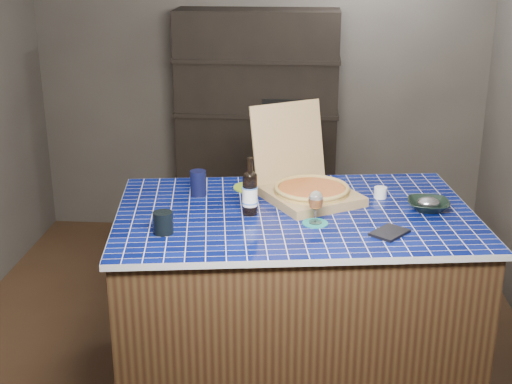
# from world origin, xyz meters

# --- Properties ---
(room) EXTENTS (3.50, 3.50, 3.50)m
(room) POSITION_xyz_m (0.00, 0.00, 1.25)
(room) COLOR #523723
(room) RESTS_ON ground
(shelving_unit) EXTENTS (1.20, 0.41, 1.80)m
(shelving_unit) POSITION_xyz_m (0.00, 1.53, 0.90)
(shelving_unit) COLOR black
(shelving_unit) RESTS_ON floor
(kitchen_island) EXTENTS (1.94, 1.38, 0.99)m
(kitchen_island) POSITION_xyz_m (0.34, -0.40, 0.49)
(kitchen_island) COLOR #47321C
(kitchen_island) RESTS_ON floor
(pizza_box) EXTENTS (0.64, 0.67, 0.47)m
(pizza_box) POSITION_xyz_m (0.41, -0.21, 1.05)
(pizza_box) COLOR tan
(pizza_box) RESTS_ON kitchen_island
(mead_bottle) EXTENTS (0.08, 0.08, 0.29)m
(mead_bottle) POSITION_xyz_m (0.12, -0.45, 1.10)
(mead_bottle) COLOR black
(mead_bottle) RESTS_ON kitchen_island
(teal_trivet) EXTENTS (0.13, 0.13, 0.01)m
(teal_trivet) POSITION_xyz_m (0.44, -0.55, 0.99)
(teal_trivet) COLOR #187E7A
(teal_trivet) RESTS_ON kitchen_island
(wine_glass) EXTENTS (0.07, 0.07, 0.16)m
(wine_glass) POSITION_xyz_m (0.44, -0.55, 1.10)
(wine_glass) COLOR white
(wine_glass) RESTS_ON teal_trivet
(tumbler) EXTENTS (0.09, 0.09, 0.10)m
(tumbler) POSITION_xyz_m (-0.27, -0.72, 1.04)
(tumbler) COLOR black
(tumbler) RESTS_ON kitchen_island
(dvd_case) EXTENTS (0.20, 0.21, 0.01)m
(dvd_case) POSITION_xyz_m (0.79, -0.65, 0.99)
(dvd_case) COLOR black
(dvd_case) RESTS_ON kitchen_island
(bowl) EXTENTS (0.22, 0.22, 0.05)m
(bowl) POSITION_xyz_m (1.01, -0.32, 1.01)
(bowl) COLOR black
(bowl) RESTS_ON kitchen_island
(foil_contents) EXTENTS (0.12, 0.10, 0.05)m
(foil_contents) POSITION_xyz_m (1.01, -0.32, 1.03)
(foil_contents) COLOR #A9A7B2
(foil_contents) RESTS_ON bowl
(white_jar) EXTENTS (0.07, 0.07, 0.06)m
(white_jar) POSITION_xyz_m (0.79, -0.16, 1.01)
(white_jar) COLOR white
(white_jar) RESTS_ON kitchen_island
(navy_cup) EXTENTS (0.09, 0.09, 0.14)m
(navy_cup) POSITION_xyz_m (-0.18, -0.19, 1.05)
(navy_cup) COLOR black
(navy_cup) RESTS_ON kitchen_island
(green_trivet) EXTENTS (0.20, 0.20, 0.01)m
(green_trivet) POSITION_xyz_m (0.09, -0.06, 0.99)
(green_trivet) COLOR #88AE25
(green_trivet) RESTS_ON kitchen_island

